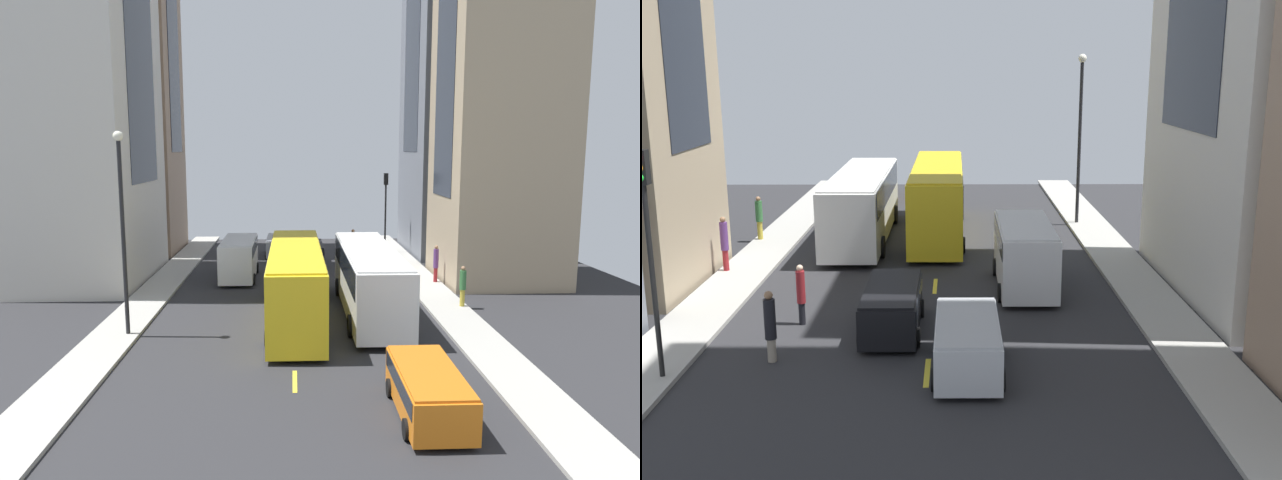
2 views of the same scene
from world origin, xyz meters
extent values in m
plane|color=#28282B|center=(0.00, 0.00, 0.00)|extent=(42.19, 42.19, 0.00)
cube|color=#9E9B93|center=(-7.99, 0.00, 0.07)|extent=(2.21, 44.00, 0.15)
cube|color=#9E9B93|center=(7.99, 0.00, 0.07)|extent=(2.21, 44.00, 0.15)
cube|color=yellow|center=(0.00, -21.00, 0.01)|extent=(0.16, 2.00, 0.01)
cube|color=yellow|center=(0.00, -12.60, 0.01)|extent=(0.16, 2.00, 0.01)
cube|color=yellow|center=(0.00, -4.20, 0.01)|extent=(0.16, 2.00, 0.01)
cube|color=yellow|center=(0.00, 4.20, 0.01)|extent=(0.16, 2.00, 0.01)
cube|color=yellow|center=(0.00, 12.60, 0.01)|extent=(0.16, 2.00, 0.01)
cube|color=slate|center=(-12.37, -13.93, 17.88)|extent=(6.15, 9.78, 35.76)
cube|color=#1E232D|center=(-12.37, -13.93, 17.88)|extent=(6.21, 5.38, 19.67)
cube|color=tan|center=(-12.81, -3.59, 11.94)|extent=(7.03, 7.83, 23.88)
cube|color=#1E232D|center=(-12.81, -3.59, 11.94)|extent=(7.10, 4.31, 13.14)
cube|color=#937760|center=(14.18, -15.48, 17.79)|extent=(9.77, 7.51, 35.59)
cube|color=#1E232D|center=(14.18, -15.48, 17.79)|extent=(9.87, 4.13, 19.57)
cube|color=beige|center=(13.00, -4.89, 13.74)|extent=(7.41, 11.65, 27.47)
cube|color=#1E232D|center=(13.00, -4.89, 13.74)|extent=(7.49, 6.41, 15.11)
cube|color=silver|center=(-3.78, 3.92, 1.77)|extent=(2.55, 11.88, 3.00)
cube|color=black|center=(-3.78, 3.92, 2.62)|extent=(2.60, 10.93, 1.20)
cube|color=beige|center=(-3.78, 3.92, 3.31)|extent=(2.45, 11.41, 0.08)
cylinder|color=black|center=(-4.96, 7.60, 0.50)|extent=(0.46, 1.00, 1.00)
cylinder|color=black|center=(-2.61, 7.60, 0.50)|extent=(0.46, 1.00, 1.00)
cylinder|color=black|center=(-4.96, 0.23, 0.50)|extent=(0.46, 1.00, 1.00)
cylinder|color=black|center=(-2.61, 0.23, 0.50)|extent=(0.46, 1.00, 1.00)
cube|color=yellow|center=(-0.09, 4.88, 1.86)|extent=(2.45, 12.46, 3.30)
cube|color=black|center=(-0.09, 4.88, 2.72)|extent=(2.50, 11.46, 1.48)
cube|color=gold|center=(-0.09, 4.88, 3.55)|extent=(2.35, 11.96, 0.08)
cylinder|color=black|center=(-1.22, 8.75, 0.38)|extent=(0.44, 0.76, 0.76)
cylinder|color=black|center=(1.03, 8.75, 0.38)|extent=(0.44, 0.76, 0.76)
cylinder|color=black|center=(-1.22, 1.02, 0.38)|extent=(0.44, 0.76, 0.76)
cylinder|color=black|center=(1.03, 1.02, 0.38)|extent=(0.44, 0.76, 0.76)
cube|color=white|center=(3.48, -4.45, 1.35)|extent=(2.05, 5.76, 2.30)
cube|color=black|center=(3.48, -4.45, 2.10)|extent=(2.09, 5.30, 0.69)
cube|color=silver|center=(3.48, -4.45, 2.54)|extent=(1.97, 5.53, 0.08)
cylinder|color=black|center=(2.54, -2.67, 0.36)|extent=(0.37, 0.72, 0.72)
cylinder|color=black|center=(4.43, -2.67, 0.36)|extent=(0.37, 0.72, 0.72)
cylinder|color=black|center=(2.54, -6.24, 0.36)|extent=(0.37, 0.72, 0.72)
cylinder|color=black|center=(4.43, -6.24, 0.36)|extent=(0.37, 0.72, 0.72)
cube|color=orange|center=(-4.14, 15.53, 0.80)|extent=(1.89, 4.77, 1.26)
cube|color=black|center=(-4.14, 15.53, 1.12)|extent=(1.93, 4.39, 0.53)
cube|color=#BE6115|center=(-4.14, 15.53, 1.47)|extent=(1.81, 4.58, 0.08)
cylinder|color=black|center=(-5.00, 17.00, 0.31)|extent=(0.34, 0.62, 0.62)
cylinder|color=black|center=(-3.27, 17.00, 0.31)|extent=(0.34, 0.62, 0.62)
cylinder|color=black|center=(-5.00, 14.05, 0.31)|extent=(0.34, 0.62, 0.62)
cylinder|color=black|center=(-3.27, 14.05, 0.31)|extent=(0.34, 0.62, 0.62)
cube|color=black|center=(-1.25, -9.21, 0.80)|extent=(1.75, 4.51, 1.27)
cube|color=black|center=(-1.25, -9.21, 1.12)|extent=(1.78, 4.15, 0.53)
cube|color=black|center=(-1.25, -9.21, 1.48)|extent=(1.68, 4.33, 0.08)
cylinder|color=black|center=(-2.06, -7.81, 0.31)|extent=(0.31, 0.62, 0.62)
cylinder|color=black|center=(-0.45, -7.81, 0.31)|extent=(0.31, 0.62, 0.62)
cylinder|color=black|center=(-2.06, -10.61, 0.31)|extent=(0.31, 0.62, 0.62)
cylinder|color=black|center=(-0.45, -10.61, 0.31)|extent=(0.31, 0.62, 0.62)
cube|color=#B7BABF|center=(1.14, -12.44, 0.80)|extent=(1.80, 4.32, 1.26)
cube|color=black|center=(1.14, -12.44, 1.12)|extent=(1.83, 3.98, 0.53)
cube|color=#9C9EA2|center=(1.14, -12.44, 1.47)|extent=(1.73, 4.15, 0.08)
cylinder|color=black|center=(0.31, -11.10, 0.31)|extent=(0.32, 0.62, 0.62)
cylinder|color=black|center=(1.97, -11.10, 0.31)|extent=(0.32, 0.62, 0.62)
cylinder|color=black|center=(0.31, -13.78, 0.31)|extent=(0.32, 0.62, 0.62)
cylinder|color=black|center=(1.97, -13.78, 0.31)|extent=(0.32, 0.62, 0.62)
cylinder|color=maroon|center=(-8.74, -2.35, 0.59)|extent=(0.24, 0.24, 0.87)
cylinder|color=#593372|center=(-8.74, -2.35, 1.61)|extent=(0.32, 0.32, 1.17)
sphere|color=#8C6647|center=(-8.74, -2.35, 2.31)|extent=(0.23, 0.23, 0.23)
cylinder|color=black|center=(-4.34, -8.53, 0.38)|extent=(0.22, 0.22, 0.75)
cylinder|color=maroon|center=(-4.34, -8.53, 1.31)|extent=(0.29, 0.29, 1.10)
sphere|color=beige|center=(-4.34, -8.53, 1.97)|extent=(0.22, 0.22, 0.22)
cylinder|color=gold|center=(-8.77, 3.31, 0.59)|extent=(0.25, 0.25, 0.89)
cylinder|color=#336B38|center=(-8.77, 3.31, 1.54)|extent=(0.34, 0.34, 1.00)
sphere|color=#8C6647|center=(-8.77, 3.31, 2.15)|extent=(0.23, 0.23, 0.23)
cylinder|color=gray|center=(-4.59, -11.73, 0.36)|extent=(0.25, 0.25, 0.71)
cylinder|color=black|center=(-4.59, -11.73, 1.31)|extent=(0.34, 0.34, 1.20)
sphere|color=#8C6647|center=(-4.59, -11.73, 2.04)|extent=(0.25, 0.25, 0.25)
cylinder|color=black|center=(-7.28, -13.08, 2.82)|extent=(0.14, 0.14, 5.33)
cube|color=black|center=(-7.28, -13.08, 5.93)|extent=(0.32, 0.32, 0.90)
sphere|color=red|center=(-7.28, -13.26, 6.18)|extent=(0.20, 0.20, 0.20)
sphere|color=orange|center=(-7.28, -13.26, 5.93)|extent=(0.20, 0.20, 0.20)
sphere|color=green|center=(-7.28, -13.26, 5.68)|extent=(0.20, 0.20, 0.20)
cylinder|color=black|center=(7.38, 7.15, 4.38)|extent=(0.18, 0.18, 8.47)
sphere|color=silver|center=(7.38, 7.15, 8.80)|extent=(0.44, 0.44, 0.44)
camera|label=1|loc=(0.04, 32.66, 8.27)|focal=32.97mm
camera|label=2|loc=(0.82, -32.17, 8.54)|focal=41.66mm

